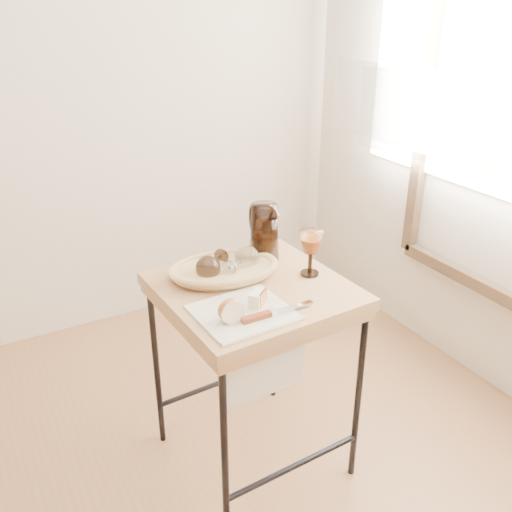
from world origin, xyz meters
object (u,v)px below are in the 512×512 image
apple_half (230,309)px  tea_towel (243,312)px  bread_basket (224,271)px  wine_goblet (311,253)px  goblet_lying_a (214,263)px  table_knife (275,311)px  pitcher (264,232)px  goblet_lying_b (240,262)px  side_table (253,377)px

apple_half → tea_towel: bearing=29.2°
bread_basket → wine_goblet: (0.28, -0.13, 0.06)m
goblet_lying_a → wine_goblet: size_ratio=0.83×
table_knife → pitcher: bearing=64.8°
goblet_lying_a → table_knife: bearing=61.1°
goblet_lying_b → wine_goblet: wine_goblet is taller
side_table → tea_towel: 0.44m
side_table → goblet_lying_b: goblet_lying_b is taller
wine_goblet → apple_half: (-0.39, -0.15, -0.04)m
tea_towel → goblet_lying_a: bearing=81.7°
bread_basket → apple_half: apple_half is taller
tea_towel → bread_basket: bread_basket is taller
pitcher → table_knife: 0.43m
goblet_lying_a → pitcher: pitcher is taller
pitcher → wine_goblet: size_ratio=1.52×
tea_towel → bread_basket: bearing=74.5°
tea_towel → table_knife: size_ratio=1.16×
tea_towel → apple_half: (-0.06, -0.03, 0.04)m
tea_towel → apple_half: bearing=-155.8°
wine_goblet → tea_towel: bearing=-160.2°
bread_basket → pitcher: (0.20, 0.06, 0.09)m
bread_basket → goblet_lying_a: 0.05m
goblet_lying_a → apple_half: bearing=35.9°
bread_basket → wine_goblet: bearing=-15.5°
tea_towel → pitcher: (0.26, 0.32, 0.11)m
goblet_lying_a → table_knife: size_ratio=0.56×
pitcher → side_table: bearing=-113.9°
side_table → apple_half: (-0.18, -0.18, 0.43)m
pitcher → wine_goblet: pitcher is taller
bread_basket → pitcher: size_ratio=1.35×
tea_towel → goblet_lying_b: 0.26m
tea_towel → wine_goblet: (0.34, 0.12, 0.08)m
goblet_lying_a → table_knife: (0.05, -0.33, -0.04)m
wine_goblet → apple_half: bearing=-159.2°
pitcher → wine_goblet: bearing=-53.0°
tea_towel → table_knife: table_knife is taller
bread_basket → goblet_lying_a: (-0.03, 0.02, 0.03)m
wine_goblet → table_knife: size_ratio=0.68×
goblet_lying_a → table_knife: goblet_lying_a is taller
side_table → apple_half: 0.50m
wine_goblet → goblet_lying_a: bearing=154.1°
side_table → wine_goblet: size_ratio=4.58×
pitcher → bread_basket: bearing=-147.0°
bread_basket → table_knife: 0.32m
goblet_lying_b → pitcher: pitcher is taller
side_table → bread_basket: bread_basket is taller
bread_basket → table_knife: bread_basket is taller
pitcher → table_knife: pitcher is taller
side_table → tea_towel: tea_towel is taller
side_table → pitcher: pitcher is taller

